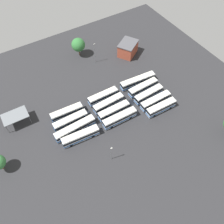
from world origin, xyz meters
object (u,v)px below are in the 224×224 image
object	(u,v)px
bus_row0_slot1	(143,87)
bus_row1_slot3	(120,118)
bus_row0_slot2	(149,94)
bus_row1_slot0	(103,96)
bus_row2_slot1	(71,121)
lamp_post_near_entrance	(111,153)
bus_row2_slot2	(75,128)
lamp_post_mid_lot	(95,52)
bus_row0_slot0	(138,81)
bus_row1_slot2	(114,111)
depot_building	(128,49)
maintenance_shelter	(15,116)
bus_row1_slot1	(109,103)
bus_row0_slot3	(155,101)
bus_row0_slot4	(161,107)
tree_west_edge	(78,45)
bus_row2_slot3	(81,136)
bus_row2_slot0	(67,112)

from	to	relation	value
bus_row0_slot1	bus_row1_slot3	distance (m)	17.38
bus_row0_slot2	bus_row1_slot0	world-z (taller)	same
bus_row2_slot1	lamp_post_near_entrance	xyz separation A→B (m)	(-5.18, 19.13, 2.22)
lamp_post_near_entrance	bus_row2_slot2	bearing A→B (deg)	-71.27
lamp_post_mid_lot	bus_row0_slot0	bearing A→B (deg)	111.34
bus_row1_slot0	bus_row1_slot2	size ratio (longest dim) A/B	0.98
depot_building	maintenance_shelter	bearing A→B (deg)	11.38
bus_row1_slot2	bus_row1_slot1	bearing A→B (deg)	-91.60
bus_row0_slot3	bus_row0_slot4	xyz separation A→B (m)	(0.16, 3.56, -0.00)
bus_row1_slot0	bus_row0_slot4	bearing A→B (deg)	134.71
bus_row0_slot3	tree_west_edge	world-z (taller)	tree_west_edge
bus_row1_slot0	lamp_post_near_entrance	world-z (taller)	lamp_post_near_entrance
bus_row1_slot3	depot_building	size ratio (longest dim) A/B	1.16
bus_row2_slot2	lamp_post_mid_lot	size ratio (longest dim) A/B	1.56
bus_row2_slot2	bus_row1_slot1	bearing A→B (deg)	-167.44
bus_row1_slot0	bus_row2_slot2	distance (m)	17.12
maintenance_shelter	bus_row2_slot2	bearing A→B (deg)	138.54
bus_row0_slot1	depot_building	bearing A→B (deg)	-108.51
bus_row2_slot3	lamp_post_near_entrance	size ratio (longest dim) A/B	1.78
bus_row0_slot2	bus_row1_slot0	distance (m)	17.46
bus_row0_slot3	lamp_post_mid_lot	bearing A→B (deg)	-76.59
depot_building	tree_west_edge	xyz separation A→B (m)	(18.89, -10.61, 2.65)
bus_row0_slot0	bus_row1_slot1	xyz separation A→B (m)	(15.97, 3.81, -0.00)
bus_row1_slot3	bus_row2_slot2	size ratio (longest dim) A/B	0.87
bus_row2_slot2	depot_building	size ratio (longest dim) A/B	1.34
bus_row0_slot0	bus_row2_slot3	bearing A→B (deg)	19.36
tree_west_edge	bus_row2_slot2	bearing A→B (deg)	61.34
bus_row1_slot3	lamp_post_mid_lot	xyz separation A→B (m)	(-7.96, -32.08, 3.35)
bus_row1_slot1	depot_building	xyz separation A→B (m)	(-22.91, -21.53, 1.14)
tree_west_edge	bus_row0_slot2	bearing A→B (deg)	107.40
bus_row0_slot3	bus_row2_slot1	distance (m)	32.14
bus_row0_slot3	bus_row1_slot3	size ratio (longest dim) A/B	0.96
bus_row1_slot2	bus_row1_slot3	bearing A→B (deg)	91.40
bus_row0_slot4	tree_west_edge	size ratio (longest dim) A/B	1.38
lamp_post_near_entrance	tree_west_edge	size ratio (longest dim) A/B	0.85
bus_row0_slot1	lamp_post_mid_lot	size ratio (longest dim) A/B	1.32
tree_west_edge	bus_row2_slot1	bearing A→B (deg)	58.67
bus_row2_slot2	maintenance_shelter	distance (m)	21.33
bus_row2_slot0	lamp_post_mid_lot	size ratio (longest dim) A/B	1.25
bus_row1_slot0	bus_row2_slot3	xyz separation A→B (m)	(15.23, 11.20, 0.00)
bus_row1_slot1	bus_row2_slot2	world-z (taller)	same
lamp_post_near_entrance	lamp_post_mid_lot	bearing A→B (deg)	-112.75
bus_row2_slot0	bus_row0_slot4	bearing A→B (deg)	152.45
bus_row1_slot3	depot_building	world-z (taller)	depot_building
bus_row0_slot1	bus_row1_slot0	world-z (taller)	same
bus_row1_slot3	bus_row2_slot1	world-z (taller)	same
bus_row0_slot0	lamp_post_mid_lot	size ratio (longest dim) A/B	1.56
bus_row0_slot3	bus_row2_slot0	world-z (taller)	same
bus_row0_slot1	maintenance_shelter	distance (m)	48.24
bus_row1_slot0	bus_row0_slot0	bearing A→B (deg)	179.15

